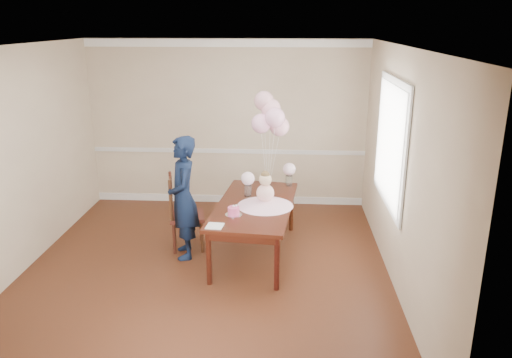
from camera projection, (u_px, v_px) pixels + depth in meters
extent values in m
cube|color=#38190E|center=(206.00, 272.00, 6.16)|extent=(4.50, 5.00, 0.00)
cube|color=white|center=(198.00, 46.00, 5.34)|extent=(4.50, 5.00, 0.02)
cube|color=tan|center=(227.00, 124.00, 8.12)|extent=(4.50, 0.02, 2.70)
cube|color=tan|center=(141.00, 271.00, 3.37)|extent=(4.50, 0.02, 2.70)
cube|color=tan|center=(13.00, 164.00, 5.88)|extent=(0.02, 5.00, 2.70)
cube|color=tan|center=(400.00, 171.00, 5.61)|extent=(0.02, 5.00, 2.70)
cube|color=silver|center=(228.00, 151.00, 8.25)|extent=(4.50, 0.02, 0.07)
cube|color=white|center=(226.00, 43.00, 7.73)|extent=(4.50, 0.02, 0.12)
cube|color=white|center=(229.00, 199.00, 8.51)|extent=(4.50, 0.02, 0.12)
cube|color=silver|center=(391.00, 143.00, 6.03)|extent=(0.02, 1.66, 1.56)
cube|color=silver|center=(389.00, 143.00, 6.03)|extent=(0.01, 1.50, 1.40)
cube|color=black|center=(255.00, 205.00, 6.43)|extent=(1.13, 1.98, 0.05)
cube|color=black|center=(255.00, 211.00, 6.45)|extent=(1.03, 1.87, 0.09)
cylinder|color=black|center=(209.00, 258.00, 5.78)|extent=(0.07, 0.07, 0.66)
cylinder|color=black|center=(277.00, 263.00, 5.66)|extent=(0.07, 0.07, 0.66)
cylinder|color=black|center=(238.00, 206.00, 7.42)|extent=(0.07, 0.07, 0.66)
cylinder|color=black|center=(291.00, 209.00, 7.30)|extent=(0.07, 0.07, 0.66)
cone|color=#FDBAD6|center=(265.00, 202.00, 6.34)|extent=(0.79, 0.79, 0.09)
sphere|color=#FFA1C3|center=(265.00, 193.00, 6.31)|extent=(0.23, 0.23, 0.23)
sphere|color=beige|center=(265.00, 180.00, 6.25)|extent=(0.16, 0.16, 0.16)
sphere|color=brown|center=(265.00, 175.00, 6.23)|extent=(0.11, 0.11, 0.11)
cylinder|color=silver|center=(234.00, 215.00, 6.05)|extent=(0.23, 0.23, 0.01)
cylinder|color=#DC4581|center=(234.00, 211.00, 6.04)|extent=(0.16, 0.16, 0.09)
sphere|color=white|center=(234.00, 206.00, 6.02)|extent=(0.03, 0.03, 0.03)
sphere|color=white|center=(236.00, 206.00, 6.03)|extent=(0.03, 0.03, 0.03)
cylinder|color=silver|center=(248.00, 191.00, 6.69)|extent=(0.10, 0.10, 0.15)
sphere|color=white|center=(248.00, 178.00, 6.64)|extent=(0.18, 0.18, 0.18)
cylinder|color=white|center=(289.00, 181.00, 7.10)|extent=(0.10, 0.10, 0.15)
sphere|color=#F6CEDF|center=(289.00, 169.00, 7.05)|extent=(0.18, 0.18, 0.18)
cube|color=white|center=(215.00, 226.00, 5.72)|extent=(0.21, 0.21, 0.01)
cylinder|color=white|center=(268.00, 190.00, 6.90)|extent=(0.04, 0.04, 0.02)
sphere|color=#FFB4DA|center=(261.00, 124.00, 6.63)|extent=(0.26, 0.26, 0.26)
sphere|color=#FFB4DB|center=(275.00, 118.00, 6.52)|extent=(0.26, 0.26, 0.26)
sphere|color=#F5AEBE|center=(271.00, 108.00, 6.64)|extent=(0.26, 0.26, 0.26)
sphere|color=#D899A5|center=(264.00, 101.00, 6.64)|extent=(0.26, 0.26, 0.26)
sphere|color=#F9B1C4|center=(279.00, 126.00, 6.68)|extent=(0.26, 0.26, 0.26)
cylinder|color=white|center=(264.00, 163.00, 6.78)|extent=(0.09, 0.01, 0.79)
cylinder|color=white|center=(271.00, 160.00, 6.73)|extent=(0.09, 0.06, 0.88)
cylinder|color=white|center=(269.00, 155.00, 6.79)|extent=(0.03, 0.09, 0.98)
cylinder|color=silver|center=(266.00, 152.00, 6.79)|extent=(0.07, 0.11, 1.07)
cylinder|color=white|center=(273.00, 164.00, 6.81)|extent=(0.14, 0.06, 0.73)
cube|color=#3E1611|center=(187.00, 216.00, 6.70)|extent=(0.53, 0.53, 0.05)
cylinder|color=#33140D|center=(174.00, 239.00, 6.57)|extent=(0.05, 0.05, 0.44)
cylinder|color=black|center=(202.00, 237.00, 6.62)|extent=(0.05, 0.05, 0.44)
cylinder|color=#3C2110|center=(174.00, 228.00, 6.91)|extent=(0.05, 0.05, 0.44)
cylinder|color=#38190F|center=(201.00, 226.00, 6.97)|extent=(0.05, 0.05, 0.44)
cylinder|color=#3A1F0F|center=(171.00, 201.00, 6.41)|extent=(0.05, 0.05, 0.57)
cylinder|color=#36160E|center=(171.00, 192.00, 6.75)|extent=(0.05, 0.05, 0.57)
cube|color=#32180D|center=(171.00, 205.00, 6.61)|extent=(0.12, 0.40, 0.05)
cube|color=#3D2010|center=(171.00, 193.00, 6.57)|extent=(0.12, 0.40, 0.05)
cube|color=#3B1B10|center=(170.00, 182.00, 6.52)|extent=(0.12, 0.40, 0.05)
imported|color=black|center=(183.00, 198.00, 6.36)|extent=(0.53, 0.67, 1.61)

